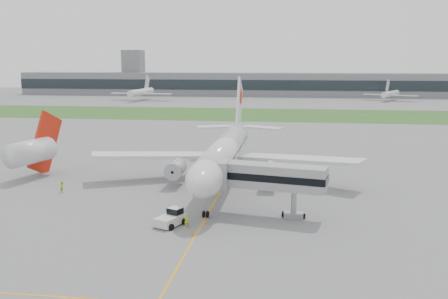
# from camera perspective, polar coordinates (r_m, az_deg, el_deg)

# --- Properties ---
(ground) EXTENTS (600.00, 600.00, 0.00)m
(ground) POSITION_cam_1_polar(r_m,az_deg,el_deg) (83.40, -0.32, -4.62)
(ground) COLOR gray
(ground) RESTS_ON ground
(apron_markings) EXTENTS (70.00, 70.00, 0.04)m
(apron_markings) POSITION_cam_1_polar(r_m,az_deg,el_deg) (78.62, -0.84, -5.54)
(apron_markings) COLOR orange
(apron_markings) RESTS_ON ground
(grass_strip) EXTENTS (600.00, 50.00, 0.02)m
(grass_strip) POSITION_cam_1_polar(r_m,az_deg,el_deg) (201.29, 4.55, 4.02)
(grass_strip) COLOR #264D1D
(grass_strip) RESTS_ON ground
(terminal_building) EXTENTS (320.00, 22.30, 14.00)m
(terminal_building) POSITION_cam_1_polar(r_m,az_deg,el_deg) (310.25, 5.77, 7.42)
(terminal_building) COLOR gray
(terminal_building) RESTS_ON ground
(control_tower) EXTENTS (12.00, 12.00, 56.00)m
(control_tower) POSITION_cam_1_polar(r_m,az_deg,el_deg) (328.62, -10.22, 6.24)
(control_tower) COLOR gray
(control_tower) RESTS_ON ground
(airliner) EXTENTS (48.13, 53.95, 17.88)m
(airliner) POSITION_cam_1_polar(r_m,az_deg,el_deg) (86.89, 0.13, -0.20)
(airliner) COLOR silver
(airliner) RESTS_ON ground
(pushback_tug) EXTENTS (4.06, 4.77, 2.14)m
(pushback_tug) POSITION_cam_1_polar(r_m,az_deg,el_deg) (66.09, -6.03, -7.76)
(pushback_tug) COLOR silver
(pushback_tug) RESTS_ON ground
(jet_bridge) EXTENTS (16.58, 6.48, 7.56)m
(jet_bridge) POSITION_cam_1_polar(r_m,az_deg,el_deg) (68.34, 4.41, -3.12)
(jet_bridge) COLOR #9C9C9E
(jet_bridge) RESTS_ON ground
(safety_cone_left) EXTENTS (0.42, 0.42, 0.58)m
(safety_cone_left) POSITION_cam_1_polar(r_m,az_deg,el_deg) (62.68, -3.67, -9.40)
(safety_cone_left) COLOR orange
(safety_cone_left) RESTS_ON ground
(safety_cone_right) EXTENTS (0.37, 0.37, 0.50)m
(safety_cone_right) POSITION_cam_1_polar(r_m,az_deg,el_deg) (66.07, -2.15, -8.38)
(safety_cone_right) COLOR orange
(safety_cone_right) RESTS_ON ground
(ground_crew_near) EXTENTS (0.79, 0.71, 1.81)m
(ground_crew_near) POSITION_cam_1_polar(r_m,az_deg,el_deg) (65.07, -4.30, -8.09)
(ground_crew_near) COLOR #9DC721
(ground_crew_near) RESTS_ON ground
(ground_crew_far) EXTENTS (0.94, 1.08, 1.92)m
(ground_crew_far) POSITION_cam_1_polar(r_m,az_deg,el_deg) (85.68, -17.99, -4.06)
(ground_crew_far) COLOR #CBE526
(ground_crew_far) RESTS_ON ground
(neighbor_aircraft) EXTENTS (6.42, 15.67, 12.63)m
(neighbor_aircraft) POSITION_cam_1_polar(r_m,az_deg,el_deg) (97.53, -21.04, -0.13)
(neighbor_aircraft) COLOR red
(neighbor_aircraft) RESTS_ON ground
(distant_aircraft_left) EXTENTS (36.33, 32.69, 12.98)m
(distant_aircraft_left) POSITION_cam_1_polar(r_m,az_deg,el_deg) (275.77, -9.43, 5.55)
(distant_aircraft_left) COLOR silver
(distant_aircraft_left) RESTS_ON ground
(distant_aircraft_right) EXTENTS (36.61, 35.04, 10.91)m
(distant_aircraft_right) POSITION_cam_1_polar(r_m,az_deg,el_deg) (283.44, 18.45, 5.29)
(distant_aircraft_right) COLOR silver
(distant_aircraft_right) RESTS_ON ground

